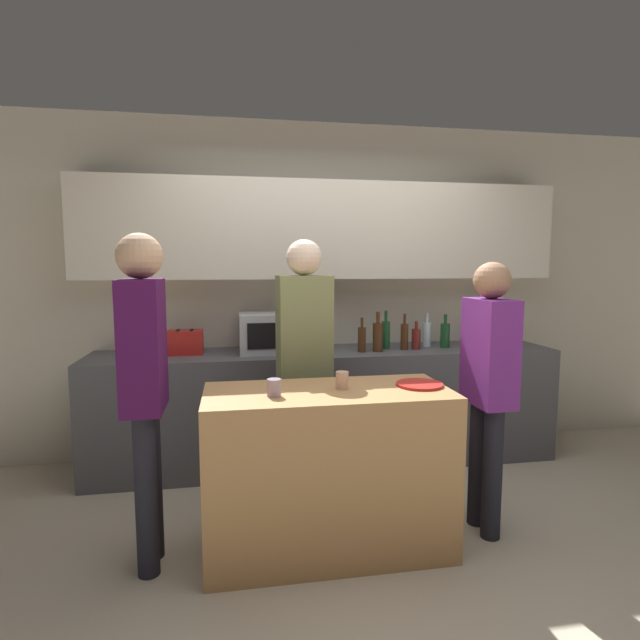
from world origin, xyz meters
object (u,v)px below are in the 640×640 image
Objects in this scene: potted_plant at (497,321)px; plate_on_island at (420,384)px; toaster at (185,342)px; person_center at (304,348)px; microwave at (273,332)px; bottle_1 at (378,336)px; bottle_5 at (427,334)px; cup_0 at (342,380)px; bottle_4 at (416,338)px; bottle_2 at (386,334)px; bottle_6 at (445,335)px; person_right at (144,372)px; cup_1 at (274,388)px; person_left at (489,375)px; bottle_3 at (404,336)px; bottle_0 at (362,339)px.

potted_plant is 1.71m from plate_on_island.
person_center reaches higher than toaster.
microwave is 1.87m from potted_plant.
bottle_5 is (0.46, 0.15, -0.01)m from bottle_1.
microwave is 1.68× the size of bottle_1.
potted_plant is 2.02m from cup_0.
microwave is 1.13m from bottle_4.
bottle_6 is (0.49, -0.03, -0.01)m from bottle_2.
bottle_1 is 0.15m from bottle_2.
person_right is at bearing -154.50° from potted_plant.
person_right is at bearing -148.18° from bottle_4.
bottle_1 is 1.49m from cup_1.
plate_on_island is at bearing -94.40° from bottle_1.
bottle_6 is 1.37m from plate_on_island.
cup_0 is 0.86m from person_left.
bottle_2 is 1.11× the size of bottle_5.
person_right reaches higher than bottle_4.
potted_plant reaches higher than cup_1.
bottle_2 is at bearing 151.57° from bottle_3.
bottle_1 is at bearing 52.87° from cup_1.
person_center reaches higher than person_right.
person_right reaches higher than plate_on_island.
bottle_1 is 1.38× the size of bottle_4.
bottle_6 is 1.20m from person_left.
person_center reaches higher than cup_0.
potted_plant is 1.44m from person_left.
potted_plant is at bearing 6.34° from bottle_0.
plate_on_island is at bearing 91.13° from person_left.
plate_on_island is at bearing -60.19° from microwave.
toaster is 1.55m from bottle_2.
person_right is (-1.46, -0.01, 0.13)m from plate_on_island.
plate_on_island is (-0.55, -1.26, -0.10)m from bottle_5.
microwave is 0.66m from toaster.
cup_0 is at bearing -52.82° from toaster.
person_center is at bearing 68.69° from cup_1.
bottle_0 is at bearing 57.00° from cup_1.
toaster is at bearing 177.28° from bottle_4.
microwave is 1.71× the size of bottle_2.
person_right reaches higher than person_left.
bottle_3 is at bearing -5.16° from microwave.
toaster is 0.98× the size of bottle_0.
bottle_3 reaches higher than toaster.
bottle_6 is at bearing -3.57° from bottle_2.
bottle_1 is at bearing -169.95° from bottle_3.
person_center is (-0.98, -0.60, 0.05)m from bottle_4.
bottle_1 is at bearing -5.28° from toaster.
bottle_2 reaches higher than bottle_4.
person_right is at bearing -147.73° from bottle_5.
toaster is 1.92m from bottle_5.
person_right is (-1.64, -1.22, 0.02)m from bottle_2.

